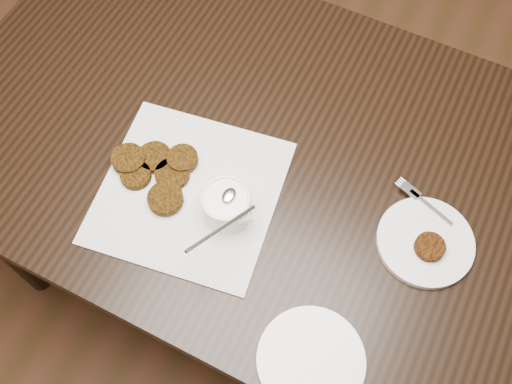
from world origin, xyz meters
TOP-DOWN VIEW (x-y plane):
  - floor at (0.00, 0.00)m, footprint 4.00×4.00m
  - table at (-0.01, 0.15)m, footprint 1.30×0.83m
  - napkin at (-0.06, -0.00)m, footprint 0.38×0.38m
  - sauce_ramekin at (0.03, -0.01)m, footprint 0.12×0.12m
  - patty_cluster at (-0.14, 0.01)m, footprint 0.29×0.29m
  - plate_with_patty at (0.38, 0.10)m, footprint 0.23×0.23m
  - plate_empty at (0.28, -0.18)m, footprint 0.19×0.19m

SIDE VIEW (x-z plane):
  - floor at x=0.00m, z-range 0.00..0.00m
  - table at x=-0.01m, z-range 0.00..0.75m
  - napkin at x=-0.06m, z-range 0.75..0.75m
  - plate_empty at x=0.28m, z-range 0.75..0.76m
  - plate_with_patty at x=0.38m, z-range 0.75..0.78m
  - patty_cluster at x=-0.14m, z-range 0.75..0.78m
  - sauce_ramekin at x=0.03m, z-range 0.75..0.88m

